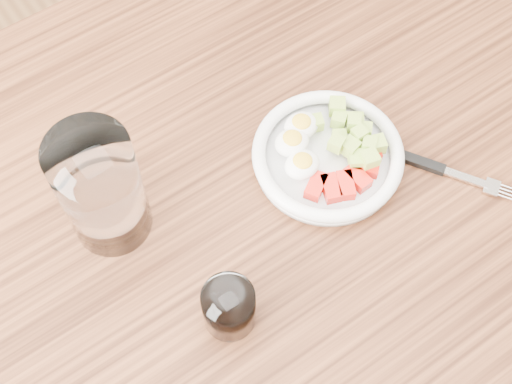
# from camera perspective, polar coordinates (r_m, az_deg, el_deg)

# --- Properties ---
(ground) EXTENTS (4.00, 4.00, 0.00)m
(ground) POSITION_cam_1_polar(r_m,az_deg,el_deg) (1.62, 0.51, -13.55)
(ground) COLOR brown
(ground) RESTS_ON ground
(dining_table) EXTENTS (1.50, 0.90, 0.77)m
(dining_table) POSITION_cam_1_polar(r_m,az_deg,el_deg) (0.98, 0.81, -3.72)
(dining_table) COLOR brown
(dining_table) RESTS_ON ground
(bowl) EXTENTS (0.19, 0.19, 0.05)m
(bowl) POSITION_cam_1_polar(r_m,az_deg,el_deg) (0.91, 5.72, 3.03)
(bowl) COLOR white
(bowl) RESTS_ON dining_table
(fork) EXTENTS (0.12, 0.18, 0.01)m
(fork) POSITION_cam_1_polar(r_m,az_deg,el_deg) (0.94, 13.65, 2.10)
(fork) COLOR black
(fork) RESTS_ON dining_table
(water_glass) EXTENTS (0.10, 0.10, 0.17)m
(water_glass) POSITION_cam_1_polar(r_m,az_deg,el_deg) (0.82, -12.30, 0.22)
(water_glass) COLOR white
(water_glass) RESTS_ON dining_table
(coffee_glass) EXTENTS (0.06, 0.06, 0.07)m
(coffee_glass) POSITION_cam_1_polar(r_m,az_deg,el_deg) (0.80, -2.18, -9.23)
(coffee_glass) COLOR white
(coffee_glass) RESTS_ON dining_table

